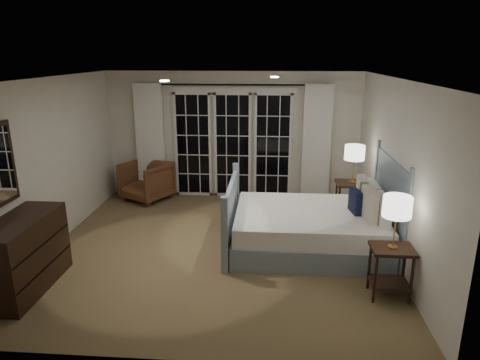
# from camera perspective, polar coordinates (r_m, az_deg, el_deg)

# --- Properties ---
(floor) EXTENTS (5.00, 5.00, 0.00)m
(floor) POSITION_cam_1_polar(r_m,az_deg,el_deg) (6.57, -2.94, -8.95)
(floor) COLOR olive
(floor) RESTS_ON ground
(ceiling) EXTENTS (5.00, 5.00, 0.00)m
(ceiling) POSITION_cam_1_polar(r_m,az_deg,el_deg) (5.94, -3.31, 13.36)
(ceiling) COLOR silver
(ceiling) RESTS_ON wall_back
(wall_left) EXTENTS (0.02, 5.00, 2.50)m
(wall_left) POSITION_cam_1_polar(r_m,az_deg,el_deg) (6.92, -24.14, 1.90)
(wall_left) COLOR white
(wall_left) RESTS_ON floor
(wall_right) EXTENTS (0.02, 5.00, 2.50)m
(wall_right) POSITION_cam_1_polar(r_m,az_deg,el_deg) (6.33, 19.96, 1.09)
(wall_right) COLOR white
(wall_right) RESTS_ON floor
(wall_back) EXTENTS (5.00, 0.02, 2.50)m
(wall_back) POSITION_cam_1_polar(r_m,az_deg,el_deg) (8.56, -0.97, 5.95)
(wall_back) COLOR white
(wall_back) RESTS_ON floor
(wall_front) EXTENTS (5.00, 0.02, 2.50)m
(wall_front) POSITION_cam_1_polar(r_m,az_deg,el_deg) (3.81, -7.95, -8.12)
(wall_front) COLOR white
(wall_front) RESTS_ON floor
(french_doors) EXTENTS (2.50, 0.04, 2.20)m
(french_doors) POSITION_cam_1_polar(r_m,az_deg,el_deg) (8.55, -0.99, 4.85)
(french_doors) COLOR black
(french_doors) RESTS_ON wall_back
(curtain_rod) EXTENTS (3.50, 0.03, 0.03)m
(curtain_rod) POSITION_cam_1_polar(r_m,az_deg,el_deg) (8.34, -1.07, 12.59)
(curtain_rod) COLOR black
(curtain_rod) RESTS_ON wall_back
(curtain_left) EXTENTS (0.55, 0.10, 2.25)m
(curtain_left) POSITION_cam_1_polar(r_m,az_deg,el_deg) (8.77, -11.88, 5.19)
(curtain_left) COLOR white
(curtain_left) RESTS_ON curtain_rod
(curtain_right) EXTENTS (0.55, 0.10, 2.25)m
(curtain_right) POSITION_cam_1_polar(r_m,az_deg,el_deg) (8.47, 10.17, 4.89)
(curtain_right) COLOR white
(curtain_right) RESTS_ON curtain_rod
(downlight_a) EXTENTS (0.12, 0.12, 0.01)m
(downlight_a) POSITION_cam_1_polar(r_m,az_deg,el_deg) (6.49, 4.63, 13.52)
(downlight_a) COLOR white
(downlight_a) RESTS_ON ceiling
(downlight_b) EXTENTS (0.12, 0.12, 0.01)m
(downlight_b) POSITION_cam_1_polar(r_m,az_deg,el_deg) (5.66, -10.04, 12.88)
(downlight_b) COLOR white
(downlight_b) RESTS_ON ceiling
(bed) EXTENTS (2.38, 1.72, 1.40)m
(bed) POSITION_cam_1_polar(r_m,az_deg,el_deg) (6.51, 9.62, -6.13)
(bed) COLOR gray
(bed) RESTS_ON floor
(nightstand_left) EXTENTS (0.49, 0.39, 0.64)m
(nightstand_left) POSITION_cam_1_polar(r_m,az_deg,el_deg) (5.48, 19.47, -10.56)
(nightstand_left) COLOR #321910
(nightstand_left) RESTS_ON floor
(nightstand_right) EXTENTS (0.55, 0.44, 0.71)m
(nightstand_right) POSITION_cam_1_polar(r_m,az_deg,el_deg) (7.62, 14.62, -2.02)
(nightstand_right) COLOR #321910
(nightstand_right) RESTS_ON floor
(lamp_left) EXTENTS (0.33, 0.33, 0.63)m
(lamp_left) POSITION_cam_1_polar(r_m,az_deg,el_deg) (5.20, 20.23, -3.40)
(lamp_left) COLOR tan
(lamp_left) RESTS_ON nightstand_left
(lamp_right) EXTENTS (0.33, 0.33, 0.64)m
(lamp_right) POSITION_cam_1_polar(r_m,az_deg,el_deg) (7.42, 15.04, 3.51)
(lamp_right) COLOR tan
(lamp_right) RESTS_ON nightstand_right
(armchair) EXTENTS (1.13, 1.14, 0.77)m
(armchair) POSITION_cam_1_polar(r_m,az_deg,el_deg) (8.70, -12.35, -0.13)
(armchair) COLOR brown
(armchair) RESTS_ON floor
(dresser) EXTENTS (0.55, 1.31, 0.92)m
(dresser) POSITION_cam_1_polar(r_m,az_deg,el_deg) (5.94, -26.94, -8.87)
(dresser) COLOR #321910
(dresser) RESTS_ON floor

